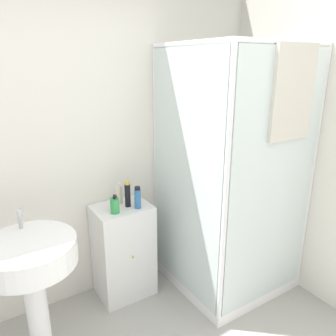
{
  "coord_description": "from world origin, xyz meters",
  "views": [
    {
      "loc": [
        -0.59,
        -0.69,
        1.87
      ],
      "look_at": [
        0.55,
        1.12,
        1.18
      ],
      "focal_mm": 35.0,
      "sensor_mm": 36.0,
      "label": 1
    }
  ],
  "objects_px": {
    "sink": "(31,267)",
    "shampoo_bottle_tall_black": "(128,194)",
    "soap_dispenser": "(115,205)",
    "lotion_bottle_white": "(120,195)",
    "shampoo_bottle_blue": "(138,198)"
  },
  "relations": [
    {
      "from": "sink",
      "to": "shampoo_bottle_tall_black",
      "type": "relative_size",
      "value": 4.87
    },
    {
      "from": "soap_dispenser",
      "to": "lotion_bottle_white",
      "type": "height_order",
      "value": "lotion_bottle_white"
    },
    {
      "from": "soap_dispenser",
      "to": "shampoo_bottle_tall_black",
      "type": "relative_size",
      "value": 0.72
    },
    {
      "from": "shampoo_bottle_tall_black",
      "to": "shampoo_bottle_blue",
      "type": "xyz_separation_m",
      "value": [
        0.05,
        -0.07,
        -0.02
      ]
    },
    {
      "from": "shampoo_bottle_tall_black",
      "to": "shampoo_bottle_blue",
      "type": "distance_m",
      "value": 0.09
    },
    {
      "from": "sink",
      "to": "soap_dispenser",
      "type": "bearing_deg",
      "value": 20.38
    },
    {
      "from": "shampoo_bottle_tall_black",
      "to": "shampoo_bottle_blue",
      "type": "bearing_deg",
      "value": -53.63
    },
    {
      "from": "soap_dispenser",
      "to": "shampoo_bottle_blue",
      "type": "xyz_separation_m",
      "value": [
        0.18,
        -0.01,
        0.02
      ]
    },
    {
      "from": "soap_dispenser",
      "to": "shampoo_bottle_tall_black",
      "type": "xyz_separation_m",
      "value": [
        0.13,
        0.06,
        0.04
      ]
    },
    {
      "from": "shampoo_bottle_blue",
      "to": "lotion_bottle_white",
      "type": "height_order",
      "value": "lotion_bottle_white"
    },
    {
      "from": "sink",
      "to": "shampoo_bottle_blue",
      "type": "relative_size",
      "value": 5.7
    },
    {
      "from": "shampoo_bottle_tall_black",
      "to": "soap_dispenser",
      "type": "bearing_deg",
      "value": -157.22
    },
    {
      "from": "lotion_bottle_white",
      "to": "shampoo_bottle_tall_black",
      "type": "bearing_deg",
      "value": -70.82
    },
    {
      "from": "sink",
      "to": "soap_dispenser",
      "type": "distance_m",
      "value": 0.71
    },
    {
      "from": "lotion_bottle_white",
      "to": "sink",
      "type": "bearing_deg",
      "value": -153.04
    }
  ]
}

